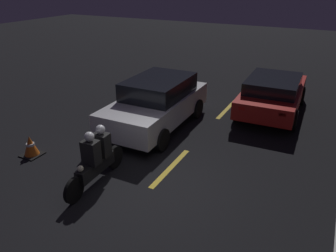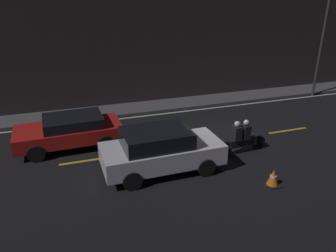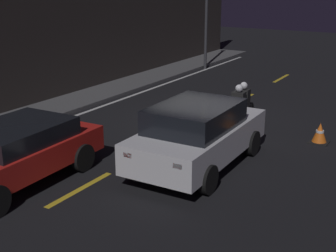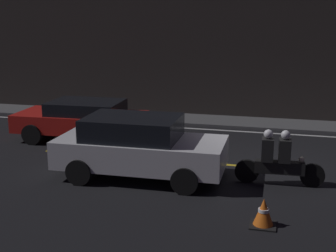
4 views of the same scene
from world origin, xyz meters
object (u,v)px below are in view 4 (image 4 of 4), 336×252
taxi_red (82,119)px  sedan_white (139,146)px  traffic_cone_near (264,213)px  motorcycle (277,159)px

taxi_red → sedan_white: (2.89, -2.99, 0.10)m
taxi_red → sedan_white: size_ratio=1.00×
sedan_white → traffic_cone_near: size_ratio=7.51×
sedan_white → motorcycle: (3.38, 0.31, -0.18)m
motorcycle → taxi_red: bearing=154.4°
sedan_white → traffic_cone_near: 3.86m
taxi_red → motorcycle: 6.82m
taxi_red → traffic_cone_near: bearing=138.4°
taxi_red → sedan_white: 4.16m
sedan_white → motorcycle: bearing=4.4°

